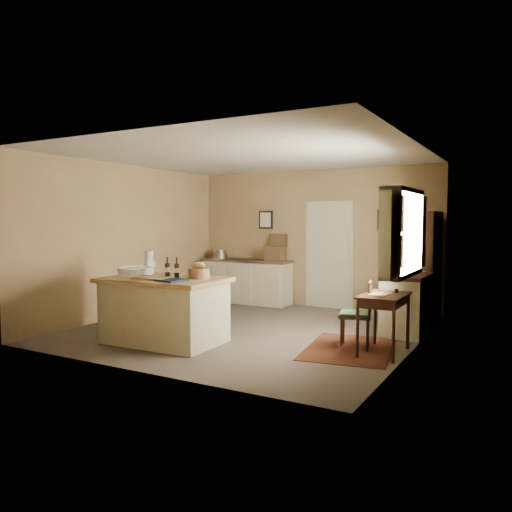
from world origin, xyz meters
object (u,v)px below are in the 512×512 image
at_px(work_island, 164,308).
at_px(sideboard, 247,280).
at_px(writing_desk, 384,302).
at_px(shelving_unit, 431,267).
at_px(desk_chair, 355,315).
at_px(right_cabinet, 407,303).

xyz_separation_m(work_island, sideboard, (-0.70, 3.48, -0.00)).
relative_size(writing_desk, shelving_unit, 0.46).
relative_size(sideboard, shelving_unit, 1.04).
bearing_deg(writing_desk, shelving_unit, 86.32).
relative_size(writing_desk, desk_chair, 0.96).
xyz_separation_m(work_island, shelving_unit, (2.99, 3.23, 0.44)).
height_order(sideboard, desk_chair, sideboard).
xyz_separation_m(writing_desk, shelving_unit, (0.15, 2.32, 0.26)).
distance_m(desk_chair, shelving_unit, 2.34).
bearing_deg(writing_desk, sideboard, 144.03).
xyz_separation_m(sideboard, writing_desk, (3.54, -2.57, 0.18)).
bearing_deg(shelving_unit, right_cabinet, -98.42).
bearing_deg(desk_chair, right_cabinet, 56.65).
height_order(desk_chair, right_cabinet, right_cabinet).
relative_size(work_island, right_cabinet, 1.58).
bearing_deg(writing_desk, work_island, -162.26).
relative_size(sideboard, right_cabinet, 1.78).
bearing_deg(writing_desk, right_cabinet, 90.01).
height_order(work_island, sideboard, work_island).
relative_size(work_island, shelving_unit, 0.93).
distance_m(writing_desk, desk_chair, 0.48).
bearing_deg(sideboard, writing_desk, -35.97).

